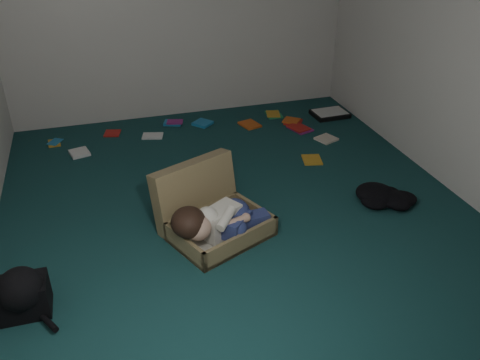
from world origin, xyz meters
TOP-DOWN VIEW (x-y plane):
  - floor at (0.00, 0.00)m, footprint 4.50×4.50m
  - wall_back at (0.00, 2.25)m, footprint 4.50×0.00m
  - wall_front at (0.00, -2.25)m, footprint 4.50×0.00m
  - wall_right at (2.00, 0.00)m, footprint 0.00×4.50m
  - suitcase at (-0.29, -0.28)m, footprint 0.97×0.96m
  - person at (-0.27, -0.47)m, footprint 0.82×0.44m
  - maroon_bin at (-0.42, 0.02)m, footprint 0.55×0.50m
  - backpack at (-1.70, -0.83)m, footprint 0.45×0.36m
  - clothing_pile at (1.28, -0.31)m, footprint 0.45×0.39m
  - paper_tray at (1.70, 1.64)m, footprint 0.43×0.33m
  - book_scatter at (0.18, 1.55)m, footprint 3.11×1.60m

SIDE VIEW (x-z plane):
  - floor at x=0.00m, z-range 0.00..0.00m
  - book_scatter at x=0.18m, z-range 0.00..0.02m
  - paper_tray at x=1.70m, z-range 0.00..0.06m
  - clothing_pile at x=1.28m, z-range 0.00..0.12m
  - backpack at x=-1.70m, z-range 0.00..0.27m
  - maroon_bin at x=-0.42m, z-range 0.00..0.31m
  - suitcase at x=-0.29m, z-range -0.11..0.44m
  - person at x=-0.27m, z-range 0.04..0.38m
  - wall_back at x=0.00m, z-range -0.95..3.55m
  - wall_front at x=0.00m, z-range -0.95..3.55m
  - wall_right at x=2.00m, z-range -0.95..3.55m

